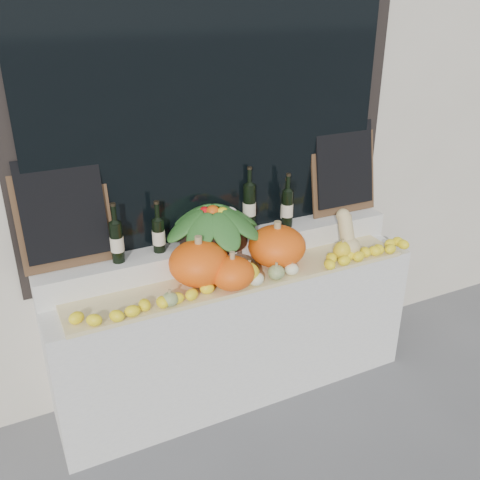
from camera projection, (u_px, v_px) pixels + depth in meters
name	position (u px, v px, depth m)	size (l,w,h in m)	color
storefront_facade	(183.00, 25.00, 3.28)	(7.00, 0.94, 4.50)	beige
display_sill	(235.00, 331.00, 3.45)	(2.30, 0.55, 0.88)	silver
rear_tier	(224.00, 249.00, 3.36)	(2.30, 0.25, 0.16)	silver
straw_bedding	(244.00, 278.00, 3.16)	(2.10, 0.32, 0.03)	tan
pumpkin_left	(199.00, 263.00, 3.03)	(0.35, 0.35, 0.25)	#FF5C0D
pumpkin_right	(277.00, 246.00, 3.25)	(0.35, 0.35, 0.24)	#FF5C0D
pumpkin_center	(232.00, 273.00, 2.99)	(0.25, 0.25, 0.19)	#FF5C0D
butternut_squash	(347.00, 236.00, 3.37)	(0.14, 0.20, 0.29)	#D4BA7D
decorative_gourds	(269.00, 272.00, 3.10)	(1.25, 0.16, 0.15)	#37651E
lemon_heap	(252.00, 280.00, 3.05)	(2.20, 0.16, 0.06)	yellow
produce_bowl	(213.00, 224.00, 3.23)	(0.64, 0.64, 0.25)	black
wine_bottle_far_left	(117.00, 241.00, 2.98)	(0.08, 0.08, 0.35)	black
wine_bottle_near_left	(159.00, 235.00, 3.11)	(0.08, 0.08, 0.31)	black
wine_bottle_tall	(249.00, 207.00, 3.38)	(0.08, 0.08, 0.42)	black
wine_bottle_near_right	(287.00, 208.00, 3.44)	(0.08, 0.08, 0.36)	black
wine_bottle_far_right	(287.00, 209.00, 3.46)	(0.08, 0.08, 0.32)	black
chalkboard_left	(63.00, 211.00, 2.87)	(0.50, 0.14, 0.61)	#4C331E
chalkboard_right	(344.00, 166.00, 3.60)	(0.50, 0.14, 0.61)	#4C331E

